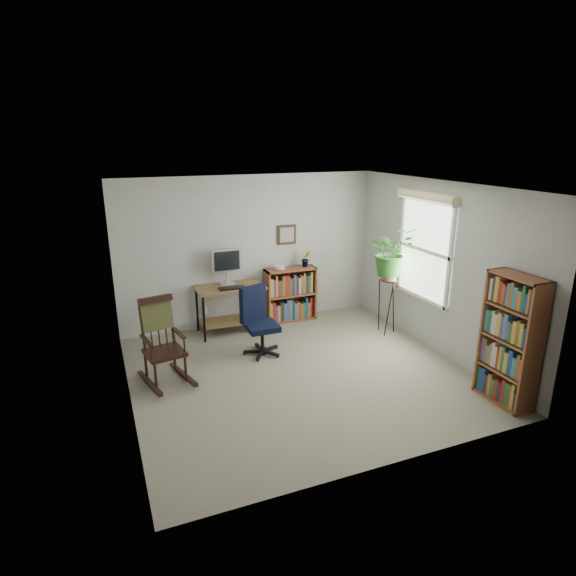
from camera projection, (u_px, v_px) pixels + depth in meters
name	position (u px, v px, depth m)	size (l,w,h in m)	color
floor	(300.00, 373.00, 6.28)	(4.20, 4.00, 0.00)	gray
ceiling	(301.00, 186.00, 5.55)	(4.20, 4.00, 0.00)	white
wall_back	(250.00, 251.00, 7.68)	(4.20, 0.00, 2.40)	#AFAFAA
wall_front	(393.00, 349.00, 4.15)	(4.20, 0.00, 2.40)	#AFAFAA
wall_left	(121.00, 307.00, 5.16)	(0.00, 4.00, 2.40)	#AFAFAA
wall_right	(439.00, 269.00, 6.67)	(0.00, 4.00, 2.40)	#AFAFAA
window	(424.00, 250.00, 6.86)	(0.12, 1.20, 1.50)	white
desk	(231.00, 309.00, 7.51)	(1.04, 0.57, 0.75)	brown
monitor	(227.00, 267.00, 7.44)	(0.46, 0.16, 0.56)	silver
keyboard	(232.00, 288.00, 7.29)	(0.40, 0.15, 0.03)	black
office_chair	(262.00, 321.00, 6.69)	(0.54, 0.54, 0.98)	black
rocking_chair	(164.00, 341.00, 5.90)	(0.57, 0.94, 1.09)	black
low_bookshelf	(290.00, 294.00, 7.97)	(0.85, 0.28, 0.90)	brown
tall_bookshelf	(510.00, 340.00, 5.40)	(0.29, 0.67, 1.52)	brown
plant_stand	(387.00, 302.00, 7.43)	(0.28, 0.28, 1.01)	black
spider_plant	(392.00, 228.00, 7.08)	(1.69, 1.88, 1.46)	#2B6A25
potted_plant_small	(306.00, 263.00, 7.93)	(0.13, 0.24, 0.11)	#2B6A25
framed_picture	(287.00, 235.00, 7.81)	(0.32, 0.04, 0.32)	black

